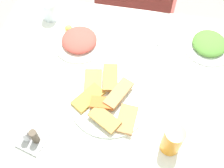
# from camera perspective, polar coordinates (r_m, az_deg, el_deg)

# --- Properties ---
(ground_plane) EXTENTS (6.00, 6.00, 0.00)m
(ground_plane) POSITION_cam_1_polar(r_m,az_deg,el_deg) (1.80, 0.27, -12.36)
(ground_plane) COLOR gray
(dining_table) EXTENTS (1.08, 0.82, 0.75)m
(dining_table) POSITION_cam_1_polar(r_m,az_deg,el_deg) (1.20, 0.40, -1.42)
(dining_table) COLOR white
(dining_table) RESTS_ON ground_plane
(dining_chair) EXTENTS (0.46, 0.47, 0.94)m
(dining_chair) POSITION_cam_1_polar(r_m,az_deg,el_deg) (1.70, 4.87, 14.74)
(dining_chair) COLOR #943731
(dining_chair) RESTS_ON ground_plane
(pide_platter) EXTENTS (0.30, 0.30, 0.05)m
(pide_platter) POSITION_cam_1_polar(r_m,az_deg,el_deg) (1.06, -0.87, -3.13)
(pide_platter) COLOR white
(pide_platter) RESTS_ON dining_table
(salad_plate_greens) EXTENTS (0.22, 0.22, 0.04)m
(salad_plate_greens) POSITION_cam_1_polar(r_m,az_deg,el_deg) (1.28, 18.82, 7.53)
(salad_plate_greens) COLOR white
(salad_plate_greens) RESTS_ON dining_table
(salad_plate_rice) EXTENTS (0.22, 0.22, 0.05)m
(salad_plate_rice) POSITION_cam_1_polar(r_m,az_deg,el_deg) (1.23, -6.58, 8.61)
(salad_plate_rice) COLOR white
(salad_plate_rice) RESTS_ON dining_table
(soda_can) EXTENTS (0.09, 0.09, 0.12)m
(soda_can) POSITION_cam_1_polar(r_m,az_deg,el_deg) (0.96, 11.97, -10.94)
(soda_can) COLOR orange
(soda_can) RESTS_ON dining_table
(drinking_glass) EXTENTS (0.07, 0.07, 0.09)m
(drinking_glass) POSITION_cam_1_polar(r_m,az_deg,el_deg) (1.34, -12.30, 14.19)
(drinking_glass) COLOR silver
(drinking_glass) RESTS_ON dining_table
(paper_napkin) EXTENTS (0.19, 0.19, 0.00)m
(paper_napkin) POSITION_cam_1_polar(r_m,az_deg,el_deg) (1.22, 5.25, 6.86)
(paper_napkin) COLOR white
(paper_napkin) RESTS_ON dining_table
(fork) EXTENTS (0.18, 0.07, 0.00)m
(fork) POSITION_cam_1_polar(r_m,az_deg,el_deg) (1.20, 5.15, 6.34)
(fork) COLOR silver
(fork) RESTS_ON paper_napkin
(spoon) EXTENTS (0.17, 0.06, 0.00)m
(spoon) POSITION_cam_1_polar(r_m,az_deg,el_deg) (1.23, 5.38, 7.62)
(spoon) COLOR silver
(spoon) RESTS_ON paper_napkin
(condiment_caddy) EXTENTS (0.11, 0.11, 0.08)m
(condiment_caddy) POSITION_cam_1_polar(r_m,az_deg,el_deg) (1.02, -15.77, -10.35)
(condiment_caddy) COLOR #B2B2B7
(condiment_caddy) RESTS_ON dining_table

